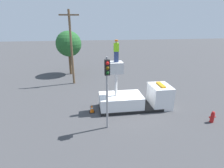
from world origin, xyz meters
The scene contains 8 objects.
ground_plane centered at (0.00, 0.00, 0.00)m, with size 120.00×120.00×0.00m, color #424244.
bucket_truck centered at (0.47, 0.00, 0.85)m, with size 6.31×2.29×4.24m.
worker centered at (-1.30, 0.00, 5.12)m, with size 0.40×0.26×1.75m.
traffic_light_pole centered at (-2.38, -2.89, 3.70)m, with size 0.34×0.57×5.22m.
fire_hydrant centered at (5.66, -3.18, 0.45)m, with size 0.52×0.28×0.92m.
traffic_cone_rear centered at (-3.40, -0.30, 0.34)m, with size 0.47×0.47×0.72m.
tree_left_bg centered at (-6.06, 11.78, 4.35)m, with size 3.53×3.53×6.14m.
utility_pole centered at (-5.36, 7.48, 4.63)m, with size 2.20×0.26×8.60m.
Camera 1 is at (-3.61, -13.65, 7.33)m, focal length 28.00 mm.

